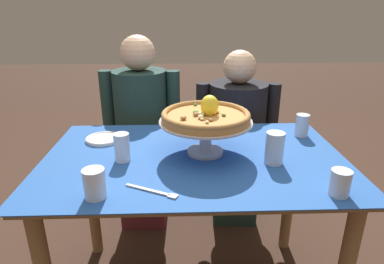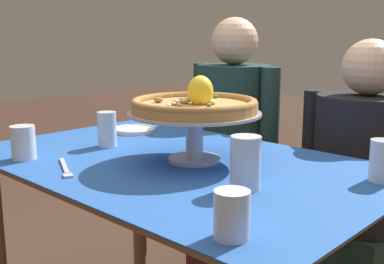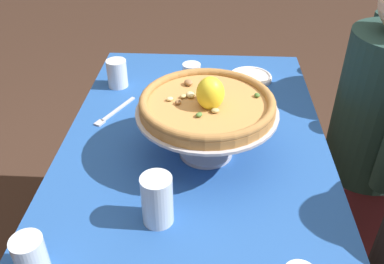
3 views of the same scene
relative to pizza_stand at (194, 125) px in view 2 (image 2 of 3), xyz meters
name	(u,v)px [view 2 (image 2 of 3)]	position (x,y,z in m)	size (l,w,h in m)	color
dining_table	(175,197)	(-0.05, -0.04, -0.23)	(1.28, 0.81, 0.76)	olive
pizza_stand	(194,125)	(0.00, 0.00, 0.00)	(0.40, 0.40, 0.15)	#B7B7C1
pizza	(195,104)	(0.00, 0.00, 0.06)	(0.37, 0.37, 0.11)	#BC8447
water_glass_back_right	(382,164)	(0.49, 0.19, -0.06)	(0.06, 0.06, 0.11)	silver
water_glass_front_left	(23,144)	(-0.39, -0.34, -0.07)	(0.07, 0.07, 0.10)	white
water_glass_side_right	(245,165)	(0.27, -0.11, -0.05)	(0.08, 0.08, 0.13)	silver
water_glass_front_right	(232,217)	(0.43, -0.36, -0.07)	(0.07, 0.07, 0.09)	silver
water_glass_side_left	(107,131)	(-0.35, -0.06, -0.06)	(0.06, 0.06, 0.12)	white
side_plate	(134,130)	(-0.48, 0.16, -0.10)	(0.17, 0.17, 0.02)	silver
dinner_fork	(65,169)	(-0.20, -0.32, -0.11)	(0.19, 0.11, 0.01)	#B7B7C1
diner_left	(233,160)	(-0.35, 0.63, -0.29)	(0.48, 0.34, 1.21)	maroon
diner_right	(361,196)	(0.25, 0.64, -0.32)	(0.52, 0.38, 1.12)	#1E3833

